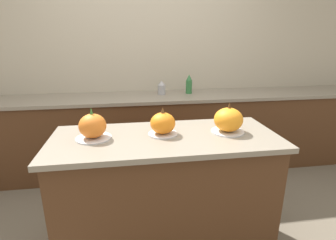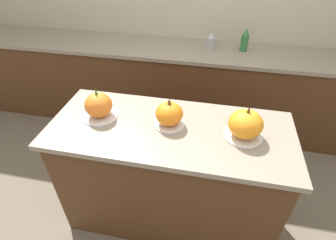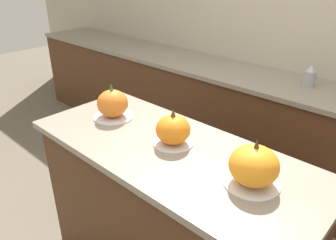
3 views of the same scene
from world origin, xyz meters
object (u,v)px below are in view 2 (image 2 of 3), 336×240
pumpkin_cake_left (99,106)px  bottle_tall (245,40)px  bottle_short (211,41)px  pumpkin_cake_center (169,114)px  pumpkin_cake_right (245,125)px

pumpkin_cake_left → bottle_tall: bottle_tall is taller
bottle_tall → bottle_short: size_ratio=1.41×
pumpkin_cake_center → bottle_tall: 1.37m
bottle_short → pumpkin_cake_center: bearing=-97.1°
bottle_short → pumpkin_cake_right: bearing=-77.3°
pumpkin_cake_center → bottle_tall: (0.48, 1.29, 0.03)m
pumpkin_cake_left → pumpkin_cake_center: 0.46m
pumpkin_cake_center → pumpkin_cake_right: size_ratio=0.87×
pumpkin_cake_left → pumpkin_cake_right: 0.91m
pumpkin_cake_right → bottle_tall: 1.31m
pumpkin_cake_right → bottle_short: (-0.29, 1.30, -0.01)m
pumpkin_cake_left → pumpkin_cake_center: pumpkin_cake_left is taller
pumpkin_cake_center → bottle_tall: size_ratio=0.90×
pumpkin_cake_center → bottle_tall: bearing=69.6°
pumpkin_cake_left → bottle_short: size_ratio=1.47×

